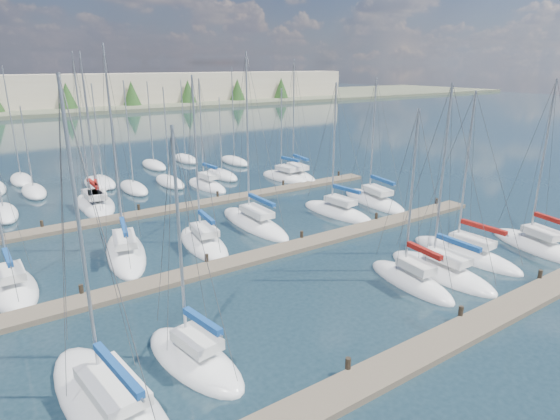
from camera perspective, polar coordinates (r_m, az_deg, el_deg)
ground at (r=72.86m, az=-21.02°, el=5.99°), size 400.00×400.00×0.00m
dock_near at (r=23.93m, az=17.13°, el=-16.12°), size 44.00×1.93×1.10m
dock_mid at (r=33.15m, az=-1.98°, el=-5.49°), size 44.00×1.93×1.10m
dock_far at (r=44.92m, az=-11.62°, el=0.39°), size 44.00×1.93×1.10m
sailboat_i at (r=35.27m, az=-18.29°, el=-4.90°), size 4.58×9.67×15.06m
sailboat_o at (r=47.46m, az=-21.25°, el=0.50°), size 4.29×8.34×14.84m
sailboat_g at (r=39.48m, az=28.76°, el=-3.84°), size 4.19×7.99×12.84m
sailboat_m at (r=46.76m, az=11.37°, el=1.11°), size 4.23×9.39×12.55m
sailboat_l at (r=42.71m, az=6.98°, el=-0.24°), size 3.36×8.25×12.27m
sailboat_k at (r=39.49m, az=-3.17°, el=-1.61°), size 2.84×9.86×14.70m
sailboat_f at (r=35.67m, az=21.64°, el=-5.03°), size 2.70×8.51×12.14m
sailboat_c at (r=22.73m, az=-10.42°, el=-17.44°), size 3.53×7.01×11.50m
sailboat_j at (r=35.63m, az=-9.32°, el=-3.99°), size 3.60×7.98×13.06m
sailboat_b at (r=21.16m, az=-19.98°, el=-21.38°), size 4.31×10.31×13.55m
sailboat_q at (r=55.22m, az=0.59°, el=3.97°), size 3.40×7.77×11.13m
sailboat_e at (r=32.25m, az=19.03°, el=-7.12°), size 2.65×7.99×12.76m
sailboat_d at (r=30.37m, az=15.64°, el=-8.33°), size 2.71×6.92×11.40m
sailboat_r at (r=56.47m, az=1.96°, el=4.28°), size 3.70×9.02×14.26m
sailboat_n at (r=47.95m, az=-21.85°, el=0.61°), size 2.51×8.26×14.84m
sailboat_h at (r=32.62m, az=-29.80°, el=-8.30°), size 2.75×7.00×11.94m
sailboat_p at (r=52.19m, az=-8.93°, el=2.97°), size 2.83×7.27×12.33m
distant_boats at (r=56.35m, az=-21.26°, el=3.17°), size 36.93×20.75×13.30m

